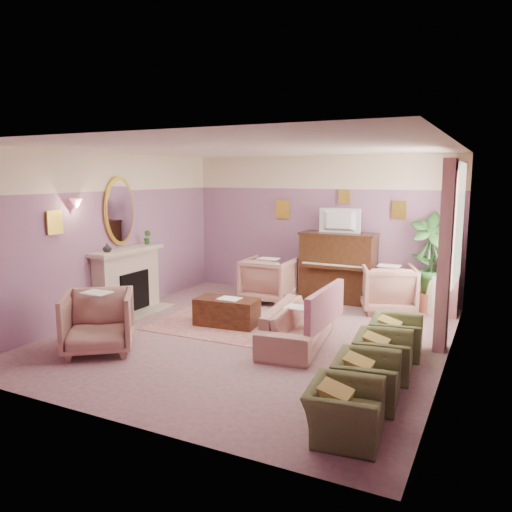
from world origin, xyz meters
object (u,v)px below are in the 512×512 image
at_px(floral_armchair_front, 98,319).
at_px(olive_chair_b, 367,372).
at_px(floral_armchair_right, 388,286).
at_px(television, 339,219).
at_px(olive_chair_c, 383,348).
at_px(sofa, 298,318).
at_px(floral_armchair_left, 268,277).
at_px(olive_chair_a, 345,403).
at_px(olive_chair_d, 396,330).
at_px(coffee_table, 227,312).
at_px(side_table, 440,293).
at_px(piano, 338,268).

bearing_deg(floral_armchair_front, olive_chair_b, 1.65).
height_order(floral_armchair_right, olive_chair_b, floral_armchair_right).
height_order(television, olive_chair_c, television).
distance_m(sofa, floral_armchair_left, 2.52).
bearing_deg(sofa, television, 95.34).
height_order(olive_chair_a, olive_chair_d, same).
xyz_separation_m(television, floral_armchair_front, (-2.10, -4.18, -1.13)).
bearing_deg(sofa, floral_armchair_right, 71.08).
bearing_deg(television, coffee_table, -115.45).
relative_size(olive_chair_c, side_table, 1.10).
relative_size(sofa, side_table, 2.71).
bearing_deg(floral_armchair_right, olive_chair_c, -79.33).
relative_size(coffee_table, sofa, 0.53).
bearing_deg(sofa, olive_chair_a, -58.96).
height_order(floral_armchair_right, side_table, floral_armchair_right).
relative_size(television, olive_chair_d, 1.04).
relative_size(olive_chair_b, olive_chair_c, 1.00).
bearing_deg(floral_armchair_front, television, 63.30).
height_order(television, olive_chair_a, television).
distance_m(television, floral_armchair_left, 1.74).
bearing_deg(olive_chair_c, side_table, 84.85).
bearing_deg(side_table, floral_armchair_right, -158.76).
xyz_separation_m(olive_chair_c, olive_chair_d, (0.00, 0.82, 0.00)).
height_order(floral_armchair_left, floral_armchair_front, same).
xyz_separation_m(sofa, side_table, (1.64, 2.65, -0.03)).
relative_size(television, floral_armchair_right, 0.85).
bearing_deg(piano, olive_chair_d, -57.28).
bearing_deg(olive_chair_b, olive_chair_a, -90.00).
height_order(piano, floral_armchair_right, piano).
relative_size(olive_chair_c, olive_chair_d, 1.00).
height_order(floral_armchair_front, side_table, floral_armchair_front).
distance_m(olive_chair_a, side_table, 4.90).
height_order(piano, coffee_table, piano).
distance_m(floral_armchair_right, olive_chair_d, 2.18).
distance_m(olive_chair_b, olive_chair_d, 1.64).
distance_m(television, olive_chair_d, 3.17).
xyz_separation_m(television, side_table, (1.89, -0.00, -1.25)).
distance_m(olive_chair_c, olive_chair_d, 0.82).
bearing_deg(side_table, olive_chair_b, -94.12).
bearing_deg(floral_armchair_right, floral_armchair_front, -129.27).
distance_m(piano, sofa, 2.73).
bearing_deg(television, olive_chair_a, -71.94).
height_order(coffee_table, sofa, sofa).
height_order(television, sofa, television).
bearing_deg(piano, floral_armchair_right, -20.04).
xyz_separation_m(floral_armchair_left, side_table, (3.08, 0.59, -0.12)).
xyz_separation_m(piano, sofa, (0.25, -2.70, -0.27)).
height_order(piano, olive_chair_a, piano).
xyz_separation_m(floral_armchair_front, olive_chair_b, (3.70, 0.11, -0.14)).
relative_size(sofa, olive_chair_a, 2.46).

